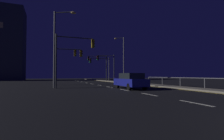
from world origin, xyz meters
name	(u,v)px	position (x,y,z in m)	size (l,w,h in m)	color
ground_plane	(108,87)	(0.00, 17.50, 0.00)	(112.00, 112.00, 0.00)	black
sidewalk_right	(154,85)	(6.40, 17.50, 0.07)	(2.03, 77.00, 0.14)	gray
lane_markings_center	(99,85)	(0.00, 21.00, 0.01)	(0.14, 50.00, 0.01)	silver
lane_edge_line	(128,84)	(5.13, 22.50, 0.01)	(0.14, 53.00, 0.01)	gold
car	(130,81)	(1.01, 13.79, 0.82)	(1.88, 4.43, 1.57)	navy
traffic_light_mid_right	(100,64)	(3.70, 32.52, 3.69)	(4.43, 0.46, 4.99)	#4C4C51
traffic_light_far_left	(67,58)	(-4.18, 22.53, 3.67)	(3.90, 0.64, 5.20)	#4C4C51
traffic_light_overhead_east	(98,63)	(3.93, 34.62, 4.15)	(4.31, 0.71, 5.67)	#2D3033
traffic_light_near_left	(64,59)	(-4.37, 24.08, 3.77)	(3.11, 0.47, 5.42)	#38383D
traffic_light_far_center	(107,62)	(4.24, 30.04, 3.89)	(3.63, 0.42, 5.35)	#2D3033
traffic_light_mid_left	(73,51)	(-4.10, 17.25, 4.03)	(4.26, 0.34, 5.71)	#2D3033
street_lamp_corner	(122,55)	(5.93, 26.36, 4.94)	(1.67, 0.95, 8.12)	#4C4C51
street_lamp_median	(58,42)	(-5.71, 17.43, 4.89)	(2.18, 1.27, 8.18)	#4C4C51
barrier_fence	(221,81)	(7.26, 9.00, 0.88)	(0.09, 22.09, 0.98)	#59595E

